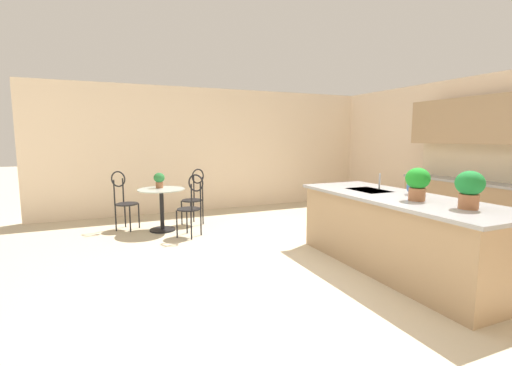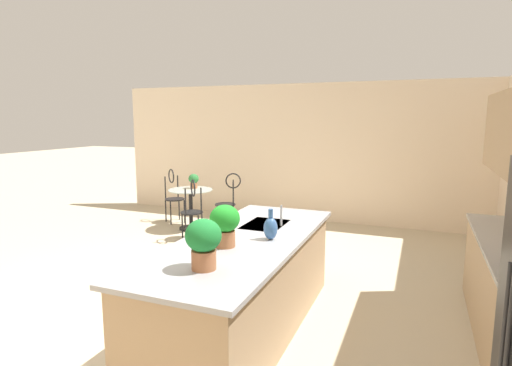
% 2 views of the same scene
% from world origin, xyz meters
% --- Properties ---
extents(ground_plane, '(40.00, 40.00, 0.00)m').
position_xyz_m(ground_plane, '(0.00, 0.00, 0.00)').
color(ground_plane, beige).
extents(wall_left_window, '(0.12, 7.80, 2.70)m').
position_xyz_m(wall_left_window, '(-4.26, 0.00, 1.35)').
color(wall_left_window, beige).
rests_on(wall_left_window, ground).
extents(kitchen_island, '(2.80, 1.06, 0.92)m').
position_xyz_m(kitchen_island, '(0.30, 0.85, 0.46)').
color(kitchen_island, tan).
rests_on(kitchen_island, ground).
extents(bistro_table, '(0.80, 0.80, 0.74)m').
position_xyz_m(bistro_table, '(-2.73, -1.54, 0.45)').
color(bistro_table, black).
rests_on(bistro_table, ground).
extents(chair_near_window, '(0.53, 0.53, 1.04)m').
position_xyz_m(chair_near_window, '(-3.09, -2.14, 0.57)').
color(chair_near_window, black).
rests_on(chair_near_window, ground).
extents(chair_by_island, '(0.50, 0.52, 1.04)m').
position_xyz_m(chair_by_island, '(-2.99, -0.90, 0.57)').
color(chair_by_island, black).
rests_on(chair_by_island, ground).
extents(chair_toward_desk, '(0.54, 0.54, 1.04)m').
position_xyz_m(chair_toward_desk, '(-2.13, -1.15, 0.57)').
color(chair_toward_desk, black).
rests_on(chair_toward_desk, ground).
extents(sink_faucet, '(0.02, 0.02, 0.22)m').
position_xyz_m(sink_faucet, '(-0.25, 1.03, 1.03)').
color(sink_faucet, '#B2B5BA').
rests_on(sink_faucet, kitchen_island).
extents(potted_plant_on_table, '(0.19, 0.19, 0.27)m').
position_xyz_m(potted_plant_on_table, '(-2.87, -1.55, 0.89)').
color(potted_plant_on_table, '#9E603D').
rests_on(potted_plant_on_table, bistro_table).
extents(potted_plant_counter_far, '(0.27, 0.27, 0.38)m').
position_xyz_m(potted_plant_counter_far, '(1.15, 0.89, 1.14)').
color(potted_plant_counter_far, '#9E603D').
rests_on(potted_plant_counter_far, kitchen_island).
extents(potted_plant_counter_near, '(0.26, 0.26, 0.37)m').
position_xyz_m(potted_plant_counter_near, '(0.60, 0.80, 1.13)').
color(potted_plant_counter_near, '#9E603D').
rests_on(potted_plant_counter_near, kitchen_island).
extents(vase_on_counter, '(0.13, 0.13, 0.29)m').
position_xyz_m(vase_on_counter, '(0.25, 1.09, 1.03)').
color(vase_on_counter, '#386099').
rests_on(vase_on_counter, kitchen_island).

